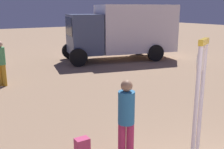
{
  "coord_description": "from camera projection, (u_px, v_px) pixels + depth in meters",
  "views": [
    {
      "loc": [
        -3.25,
        -1.38,
        2.78
      ],
      "look_at": [
        0.17,
        4.07,
        1.2
      ],
      "focal_mm": 42.59,
      "sensor_mm": 36.0,
      "label": 1
    }
  ],
  "objects": [
    {
      "name": "standing_clock",
      "position": [
        200.0,
        89.0,
        4.65
      ],
      "size": [
        0.45,
        0.28,
        2.31
      ],
      "color": "white",
      "rests_on": "ground_plane"
    },
    {
      "name": "person_near_clock",
      "position": [
        126.0,
        117.0,
        4.81
      ],
      "size": [
        0.3,
        0.3,
        1.58
      ],
      "color": "#BA2C5C",
      "rests_on": "ground_plane"
    },
    {
      "name": "backpack",
      "position": [
        82.0,
        148.0,
        5.06
      ],
      "size": [
        0.27,
        0.23,
        0.42
      ],
      "color": "#CB3D68",
      "rests_on": "ground_plane"
    },
    {
      "name": "person_distant",
      "position": [
        1.0,
        61.0,
        9.72
      ],
      "size": [
        0.32,
        0.32,
        1.67
      ],
      "color": "gold",
      "rests_on": "ground_plane"
    },
    {
      "name": "box_truck_near",
      "position": [
        124.0,
        30.0,
        14.85
      ],
      "size": [
        6.53,
        3.68,
        3.02
      ],
      "color": "white",
      "rests_on": "ground_plane"
    }
  ]
}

